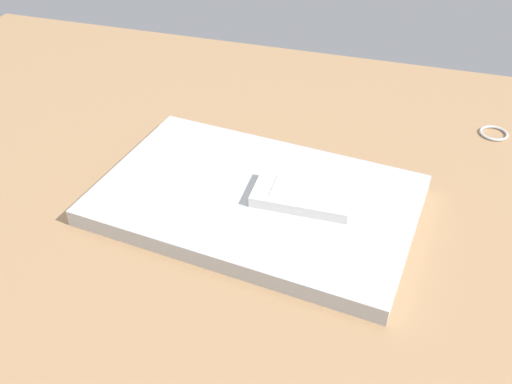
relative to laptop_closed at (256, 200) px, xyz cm
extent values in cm
cube|color=#9E7751|center=(2.40, -1.27, -2.44)|extent=(120.00, 80.00, 3.00)
cube|color=#B7BABC|center=(0.00, 0.00, 0.00)|extent=(35.36, 24.48, 1.88)
cube|color=silver|center=(-4.98, -0.33, 1.53)|extent=(10.29, 5.65, 1.17)
cube|color=white|center=(-4.98, -0.33, 2.18)|extent=(6.40, 4.37, 0.14)
torus|color=silver|center=(-24.97, -23.10, -0.76)|extent=(3.61, 3.61, 0.36)
camera|label=1|loc=(-13.93, 45.12, 37.70)|focal=39.53mm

